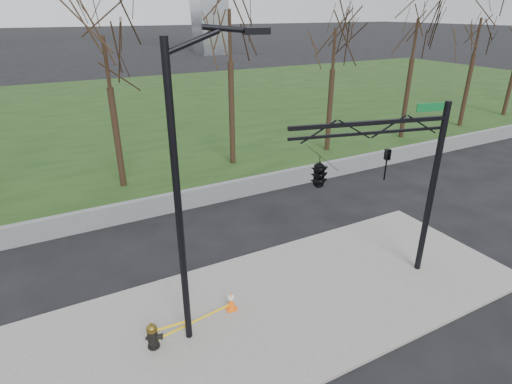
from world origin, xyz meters
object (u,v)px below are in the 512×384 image
fire_hydrant (153,336)px  traffic_signal_mast (343,169)px  traffic_cone (231,301)px  street_light (186,184)px

fire_hydrant → traffic_signal_mast: traffic_signal_mast is taller
traffic_cone → traffic_signal_mast: 5.20m
fire_hydrant → traffic_signal_mast: (6.09, 0.03, 3.68)m
traffic_signal_mast → fire_hydrant: bearing=-166.0°
traffic_cone → traffic_signal_mast: bearing=-6.0°
fire_hydrant → traffic_cone: (2.49, 0.40, -0.06)m
traffic_cone → fire_hydrant: bearing=-170.8°
street_light → fire_hydrant: bearing=-176.3°
traffic_cone → traffic_signal_mast: (3.60, -0.38, 3.74)m
street_light → traffic_signal_mast: (4.89, 0.12, -0.55)m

